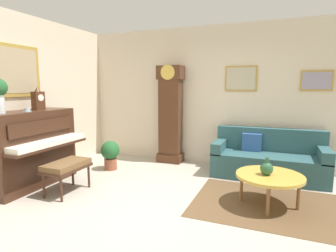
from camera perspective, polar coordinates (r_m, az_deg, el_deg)
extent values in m
cube|color=#B2A899|center=(3.81, -2.46, -17.34)|extent=(6.40, 6.00, 0.10)
cube|color=beige|center=(5.10, -30.39, 4.94)|extent=(0.10, 4.90, 2.80)
cube|color=#B28E3D|center=(5.06, -30.21, 10.05)|extent=(0.03, 1.10, 0.84)
cube|color=tan|center=(5.04, -30.10, 10.07)|extent=(0.01, 0.98, 0.72)
cube|color=beige|center=(5.71, 7.47, 6.25)|extent=(5.30, 0.10, 2.80)
cube|color=#B28E3D|center=(5.50, 15.06, 9.61)|extent=(0.60, 0.03, 0.48)
cube|color=#BCB299|center=(5.49, 15.04, 9.61)|extent=(0.54, 0.01, 0.42)
cube|color=#B28E3D|center=(5.50, 28.75, 8.36)|extent=(0.52, 0.03, 0.36)
cube|color=#998EA8|center=(5.48, 28.77, 8.36)|extent=(0.46, 0.01, 0.30)
cube|color=brown|center=(4.07, 21.05, -15.35)|extent=(2.10, 1.50, 0.01)
cube|color=#3D2316|center=(4.93, -27.11, -4.21)|extent=(0.60, 1.44, 1.22)
cube|color=#3D2316|center=(4.60, -23.64, -3.91)|extent=(0.28, 1.38, 0.04)
cube|color=white|center=(4.59, -23.68, -3.18)|extent=(0.26, 1.32, 0.08)
cube|color=#3D2316|center=(4.63, -24.81, -0.14)|extent=(0.03, 1.20, 0.20)
cube|color=#3D2316|center=(4.40, -20.52, -8.33)|extent=(0.42, 0.70, 0.04)
cube|color=brown|center=(4.38, -20.56, -7.57)|extent=(0.40, 0.68, 0.08)
cylinder|color=#3D2316|center=(4.15, -21.54, -12.30)|extent=(0.04, 0.04, 0.36)
cylinder|color=#3D2316|center=(4.57, -16.31, -10.12)|extent=(0.04, 0.04, 0.36)
cylinder|color=#3D2316|center=(4.36, -24.67, -11.45)|extent=(0.04, 0.04, 0.36)
cylinder|color=#3D2316|center=(4.77, -19.38, -9.48)|extent=(0.04, 0.04, 0.36)
cube|color=#4C2B19|center=(5.86, 0.50, -6.61)|extent=(0.52, 0.34, 0.18)
cube|color=#4C2B19|center=(5.71, 0.51, 1.18)|extent=(0.44, 0.28, 1.78)
cube|color=#4C2B19|center=(5.67, 0.53, 11.16)|extent=(0.52, 0.32, 0.28)
cylinder|color=gold|center=(5.52, -0.07, 11.23)|extent=(0.30, 0.02, 0.30)
cylinder|color=gold|center=(5.65, 0.33, 1.72)|extent=(0.03, 0.03, 0.70)
cube|color=#2D565B|center=(5.17, 20.22, -7.80)|extent=(1.90, 0.80, 0.42)
cube|color=#2D565B|center=(5.37, 20.54, -2.73)|extent=(1.90, 0.20, 0.44)
cube|color=#2D565B|center=(5.18, 10.83, -4.07)|extent=(0.18, 0.80, 0.20)
cube|color=#2D565B|center=(5.15, 30.01, -5.13)|extent=(0.18, 0.80, 0.20)
cube|color=#2D5699|center=(5.23, 17.19, -3.29)|extent=(0.34, 0.12, 0.32)
cylinder|color=gold|center=(3.92, 20.60, -9.82)|extent=(0.88, 0.88, 0.04)
torus|color=brown|center=(3.92, 20.60, -9.82)|extent=(0.88, 0.88, 0.04)
cylinder|color=brown|center=(4.33, 20.57, -11.12)|extent=(0.04, 0.04, 0.39)
cylinder|color=brown|center=(4.00, 25.72, -13.03)|extent=(0.04, 0.04, 0.39)
cylinder|color=brown|center=(3.65, 20.27, -14.77)|extent=(0.04, 0.04, 0.39)
cylinder|color=brown|center=(4.01, 15.17, -12.45)|extent=(0.04, 0.04, 0.39)
cube|color=#4C2B19|center=(4.97, -25.63, 4.81)|extent=(0.12, 0.18, 0.30)
cylinder|color=white|center=(4.92, -25.17, 5.40)|extent=(0.01, 0.11, 0.11)
cone|color=#4C2B19|center=(4.96, -25.76, 7.00)|extent=(0.10, 0.10, 0.08)
cylinder|color=#ADC6D6|center=(4.69, -27.45, 2.75)|extent=(0.12, 0.12, 0.01)
cylinder|color=#ADC6D6|center=(4.69, -27.47, 3.06)|extent=(0.08, 0.08, 0.06)
cylinder|color=#234C33|center=(3.89, 19.97, -9.54)|extent=(0.09, 0.09, 0.01)
sphere|color=#285638|center=(3.86, 20.02, -8.42)|extent=(0.17, 0.17, 0.17)
cylinder|color=#285638|center=(3.83, 20.11, -6.77)|extent=(0.04, 0.04, 0.08)
cylinder|color=#935138|center=(5.43, -11.97, -7.77)|extent=(0.24, 0.24, 0.22)
sphere|color=#235B2D|center=(5.37, -12.06, -5.00)|extent=(0.36, 0.36, 0.36)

